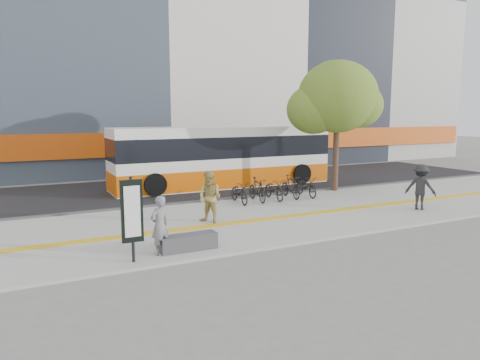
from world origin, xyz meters
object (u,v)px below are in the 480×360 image
bench (189,242)px  street_tree (336,99)px  bus (224,158)px  pedestrian_dark (421,187)px  seated_woman (160,225)px  pedestrian_tan (210,197)px  signboard (132,213)px

bench → street_tree: bearing=31.6°
bus → pedestrian_dark: size_ratio=6.49×
seated_woman → pedestrian_tan: 3.67m
signboard → pedestrian_tan: bearing=41.0°
bench → bus: bus is taller
seated_woman → bus: bearing=-146.1°
bench → seated_woman: bearing=179.4°
bench → pedestrian_dark: bearing=5.1°
bench → bus: 11.25m
bus → pedestrian_dark: bearing=-63.5°
bench → bus: bearing=60.1°
bus → street_tree: bearing=-41.2°
bus → pedestrian_tan: (-3.81, -7.08, -0.54)m
bus → seated_woman: bus is taller
signboard → street_tree: bearing=29.1°
bench → pedestrian_tan: (1.77, 2.62, 0.67)m
signboard → pedestrian_tan: 4.48m
signboard → street_tree: 13.40m
pedestrian_tan → bench: bearing=-65.3°
pedestrian_tan → signboard: bearing=-80.3°
street_tree → pedestrian_tan: 9.40m
street_tree → pedestrian_dark: size_ratio=3.54×
bus → seated_woman: bearing=-123.4°
bus → pedestrian_tan: bus is taller
pedestrian_tan → pedestrian_dark: (8.20, -1.74, -0.00)m
signboard → street_tree: size_ratio=0.35×
bench → pedestrian_tan: pedestrian_tan is taller
bench → signboard: signboard is taller
bench → signboard: size_ratio=0.73×
pedestrian_dark → bus: bearing=-5.7°
bench → pedestrian_dark: pedestrian_dark is taller
pedestrian_dark → street_tree: bearing=-30.0°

